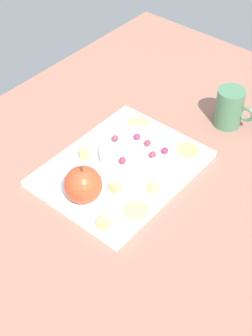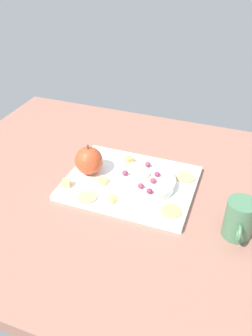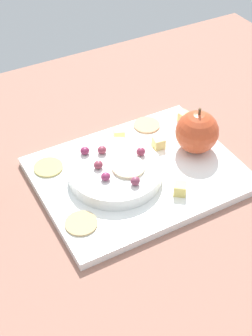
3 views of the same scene
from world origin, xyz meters
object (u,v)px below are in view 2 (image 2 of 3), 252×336
(grape_2, at_px, (157,174))
(grape_4, at_px, (125,173))
(serving_dish, at_px, (145,182))
(cracker_1, at_px, (87,197))
(cup, at_px, (239,219))
(cheese_cube_1, at_px, (66,183))
(cheese_cube_2, at_px, (112,198))
(cracker_2, at_px, (171,211))
(grape_3, at_px, (153,181))
(apple_slice_0, at_px, (140,173))
(apple_whole, at_px, (89,161))
(grape_0, at_px, (141,186))
(cheese_cube_0, at_px, (103,181))
(grape_5, at_px, (150,191))
(platter, at_px, (130,183))
(grape_1, at_px, (148,164))
(cheese_cube_3, at_px, (129,160))
(cracker_0, at_px, (186,178))

(grape_2, distance_m, grape_4, 0.09)
(serving_dish, xyz_separation_m, cracker_1, (-0.12, -0.10, -0.01))
(grape_4, xyz_separation_m, cup, (0.31, -0.08, 0.00))
(cheese_cube_1, relative_size, cheese_cube_2, 1.00)
(serving_dish, xyz_separation_m, cracker_2, (0.09, -0.08, -0.01))
(grape_3, xyz_separation_m, apple_slice_0, (-0.05, 0.03, -0.00))
(apple_whole, relative_size, grape_0, 4.82)
(cheese_cube_0, bearing_deg, grape_0, -4.96)
(grape_2, relative_size, grape_5, 1.00)
(platter, distance_m, apple_slice_0, 0.04)
(cup, bearing_deg, apple_slice_0, 159.69)
(cheese_cube_1, distance_m, grape_4, 0.16)
(platter, relative_size, grape_1, 21.38)
(cheese_cube_0, distance_m, cup, 0.37)
(cheese_cube_2, distance_m, cheese_cube_3, 0.18)
(serving_dish, xyz_separation_m, grape_3, (0.03, -0.01, 0.02))
(platter, relative_size, grape_5, 21.38)
(cracker_1, relative_size, grape_2, 3.17)
(platter, distance_m, grape_3, 0.08)
(cracker_2, distance_m, grape_0, 0.10)
(serving_dish, xyz_separation_m, cup, (0.25, -0.09, 0.02))
(cracker_0, height_order, grape_3, grape_3)
(serving_dish, bearing_deg, platter, 172.18)
(cheese_cube_0, xyz_separation_m, cracker_0, (0.21, 0.11, -0.01))
(platter, bearing_deg, cheese_cube_2, -98.13)
(grape_2, relative_size, grape_3, 1.00)
(grape_1, xyz_separation_m, grape_4, (-0.05, -0.06, 0.00))
(serving_dish, bearing_deg, apple_slice_0, 142.05)
(apple_whole, height_order, grape_1, apple_whole)
(cracker_1, distance_m, cracker_2, 0.22)
(platter, relative_size, cup, 3.56)
(platter, relative_size, cheese_cube_0, 17.15)
(grape_3, bearing_deg, cheese_cube_2, -136.41)
(cheese_cube_1, bearing_deg, serving_dish, 21.62)
(cheese_cube_1, xyz_separation_m, grape_2, (0.23, 0.10, 0.02))
(cracker_0, height_order, grape_0, grape_0)
(grape_0, bearing_deg, grape_1, 97.00)
(grape_4, bearing_deg, cheese_cube_3, 103.37)
(cracker_1, bearing_deg, serving_dish, 39.30)
(cheese_cube_1, bearing_deg, grape_5, 5.45)
(cheese_cube_2, distance_m, grape_5, 0.10)
(cup, bearing_deg, cracker_0, 134.61)
(grape_3, relative_size, apple_slice_0, 0.29)
(cheese_cube_2, height_order, cracker_0, cheese_cube_2)
(cracker_1, relative_size, cup, 0.53)
(serving_dish, relative_size, grape_1, 10.00)
(cracker_0, bearing_deg, grape_2, -144.06)
(cup, bearing_deg, grape_5, 172.44)
(apple_whole, relative_size, apple_slice_0, 1.41)
(cheese_cube_3, relative_size, apple_slice_0, 0.36)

